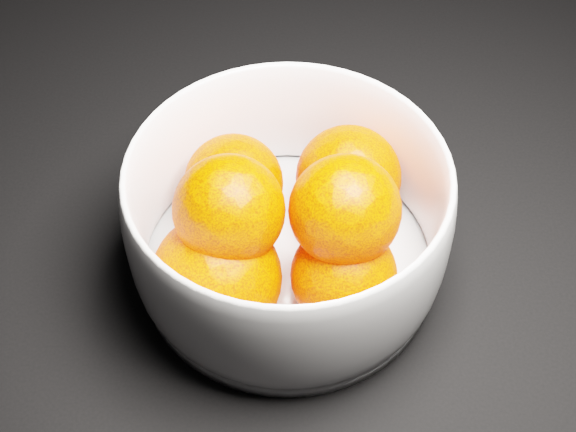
{
  "coord_description": "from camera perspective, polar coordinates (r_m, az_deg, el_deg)",
  "views": [
    {
      "loc": [
        0.23,
        -0.07,
        0.44
      ],
      "look_at": [
        0.23,
        0.25,
        0.06
      ],
      "focal_mm": 50.0,
      "sensor_mm": 36.0,
      "label": 1
    }
  ],
  "objects": [
    {
      "name": "bowl",
      "position": [
        0.5,
        0.0,
        -0.37
      ],
      "size": [
        0.2,
        0.2,
        0.1
      ],
      "rotation": [
        0.0,
        0.0,
        -0.29
      ],
      "color": "white",
      "rests_on": "ground"
    },
    {
      "name": "orange_pile",
      "position": [
        0.49,
        -0.5,
        -0.62
      ],
      "size": [
        0.16,
        0.16,
        0.11
      ],
      "color": "#F83900",
      "rests_on": "bowl"
    }
  ]
}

